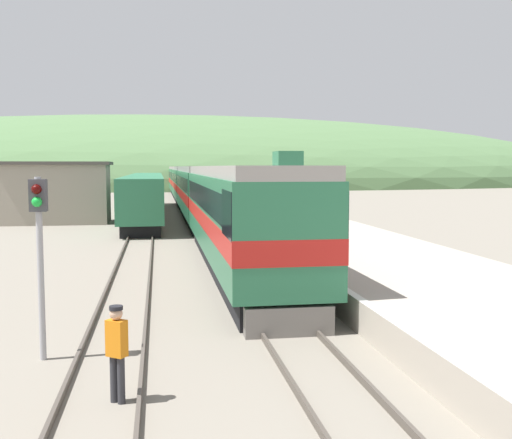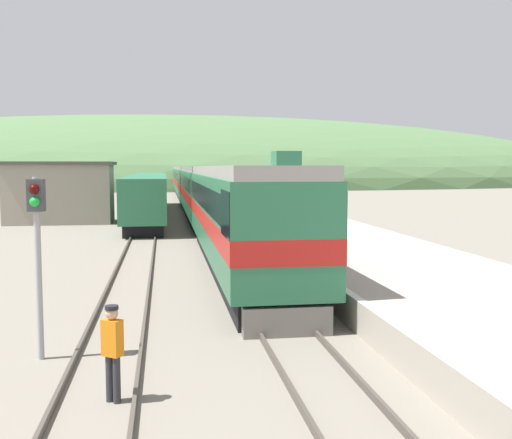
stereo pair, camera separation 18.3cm
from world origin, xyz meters
TOP-DOWN VIEW (x-y plane):
  - track_main at (0.00, 70.00)m, footprint 1.52×180.00m
  - track_siding at (-4.37, 70.00)m, footprint 1.52×180.00m
  - platform at (5.39, 50.00)m, footprint 7.18×140.00m
  - distant_hills at (0.00, 153.90)m, footprint 235.90×106.15m
  - station_shed at (-10.95, 46.26)m, footprint 8.26×4.53m
  - express_train_lead_car at (0.00, 23.45)m, footprint 3.00×20.97m
  - carriage_second at (0.00, 46.01)m, footprint 2.99×21.93m
  - carriage_third at (0.00, 68.83)m, footprint 2.99×21.93m
  - carriage_fourth at (0.00, 91.64)m, footprint 2.99×21.93m
  - carriage_fifth at (0.00, 114.46)m, footprint 2.99×21.93m
  - siding_train at (-4.37, 52.18)m, footprint 2.90×35.47m
  - signal_post_siding at (-5.86, 12.43)m, footprint 0.36×0.42m
  - track_worker at (-4.04, 9.66)m, footprint 0.42×0.39m

SIDE VIEW (x-z plane):
  - distant_hills at x=0.00m, z-range -16.94..16.94m
  - track_main at x=0.00m, z-range 0.00..0.16m
  - track_siding at x=-4.37m, z-range 0.00..0.16m
  - platform at x=5.39m, z-range -0.01..0.88m
  - track_worker at x=-4.04m, z-range 0.14..1.94m
  - siding_train at x=-4.37m, z-range 0.06..3.66m
  - carriage_second at x=0.00m, z-range 0.19..4.54m
  - carriage_third at x=0.00m, z-range 0.19..4.54m
  - carriage_fourth at x=0.00m, z-range 0.19..4.54m
  - carriage_fifth at x=0.00m, z-range 0.19..4.54m
  - station_shed at x=-10.95m, z-range 0.02..4.72m
  - express_train_lead_car at x=0.00m, z-range 0.02..4.73m
  - signal_post_siding at x=-5.86m, z-range 0.88..4.98m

